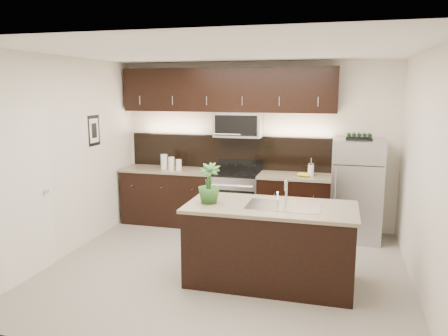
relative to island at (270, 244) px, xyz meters
name	(u,v)px	position (x,y,z in m)	size (l,w,h in m)	color
ground	(225,269)	(-0.60, 0.21, -0.47)	(4.50, 4.50, 0.00)	gray
room_walls	(216,137)	(-0.71, 0.18, 1.22)	(4.52, 4.02, 2.71)	silver
counter_run	(225,199)	(-1.06, 1.90, 0.00)	(3.51, 0.65, 0.94)	black
upper_fixtures	(229,97)	(-1.03, 2.05, 1.67)	(3.49, 0.40, 1.66)	black
island	(270,244)	(0.00, 0.00, 0.00)	(1.96, 0.96, 0.94)	black
sink_faucet	(284,205)	(0.15, 0.01, 0.48)	(0.84, 0.50, 0.28)	silver
refrigerator	(356,190)	(1.01, 1.84, 0.29)	(0.74, 0.67, 1.53)	#B2B2B7
wine_rack	(359,137)	(1.01, 1.84, 1.10)	(0.38, 0.23, 0.09)	black
plant	(209,183)	(-0.72, -0.08, 0.70)	(0.26, 0.26, 0.47)	#2A5722
canisters	(170,163)	(-1.99, 1.84, 0.58)	(0.37, 0.14, 0.25)	silver
french_press	(311,170)	(0.33, 1.85, 0.57)	(0.10, 0.10, 0.28)	silver
bananas	(301,174)	(0.18, 1.82, 0.50)	(0.20, 0.16, 0.06)	yellow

